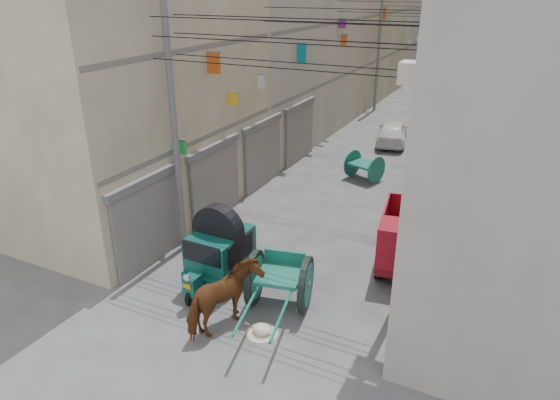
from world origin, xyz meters
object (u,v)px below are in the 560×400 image
Objects in this scene: auto_rickshaw at (219,249)px; distant_car_green at (458,83)px; distant_car_white at (392,132)px; horse at (224,299)px; mini_truck at (405,244)px; feed_sack at (262,329)px; distant_car_grey at (482,92)px; tonga_cart at (280,280)px; second_cart at (364,166)px.

auto_rickshaw is 32.82m from distant_car_green.
auto_rickshaw is at bearing 75.69° from distant_car_white.
horse is 17.75m from distant_car_white.
distant_car_white reaches higher than distant_car_green.
mini_truck is 6.98× the size of feed_sack.
mini_truck is 0.81× the size of distant_car_green.
feed_sack is 0.15× the size of distant_car_grey.
horse is at bearing -130.14° from tonga_cart.
auto_rickshaw reaches higher than distant_car_green.
horse is 0.54× the size of distant_car_white.
second_cart reaches higher than feed_sack.
auto_rickshaw reaches higher than distant_car_grey.
auto_rickshaw is 1.55× the size of second_cart.
second_cart is 0.83× the size of horse.
distant_car_white is at bearing 97.51° from mini_truck.
auto_rickshaw is 2.13m from tonga_cart.
feed_sack is 31.75m from distant_car_grey.
mini_truck is 1.69× the size of horse.
horse is 32.03m from distant_car_grey.
auto_rickshaw is 10.06m from second_cart.
distant_car_grey is (1.89, 31.69, 0.43)m from feed_sack.
auto_rickshaw and mini_truck have the same top height.
auto_rickshaw is 0.70× the size of distant_car_white.
mini_truck is at bearing -69.56° from distant_car_grey.
distant_car_white is at bearing -83.43° from distant_car_grey.
second_cart is 0.50× the size of distant_car_grey.
auto_rickshaw is at bearing 144.91° from feed_sack.
distant_car_grey is at bearing 101.52° from second_cart.
auto_rickshaw is 0.61× the size of distant_car_green.
second_cart is at bearing 84.02° from auto_rickshaw.
distant_car_green is (0.67, 34.54, -0.25)m from horse.
distant_car_grey is (2.03, 30.40, -0.24)m from tonga_cart.
mini_truck is 29.82m from distant_car_green.
feed_sack is (2.23, -1.57, -0.98)m from auto_rickshaw.
distant_car_white is (-1.18, 16.24, -0.14)m from tonga_cart.
second_cart is at bearing -75.85° from horse.
mini_truck reaches higher than distant_car_grey.
distant_car_white is (-1.32, 17.53, 0.53)m from feed_sack.
feed_sack is at bearing -95.86° from tonga_cart.
feed_sack is 17.58m from distant_car_white.
feed_sack is at bearing -126.16° from mini_truck.
distant_car_green is at bearing 90.46° from feed_sack.
distant_car_grey is (4.13, 30.12, -0.54)m from auto_rickshaw.
auto_rickshaw is 2.21m from horse.
tonga_cart is at bearing 107.06° from distant_car_green.
mini_truck reaches higher than distant_car_white.
feed_sack is at bearing 107.29° from distant_car_green.
mini_truck is 2.04× the size of second_cart.
second_cart is (-0.87, 10.26, -0.14)m from tonga_cart.
distant_car_white is 14.52m from distant_car_grey.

